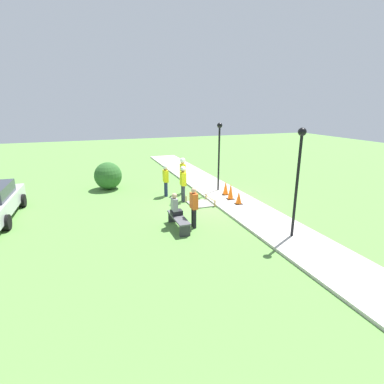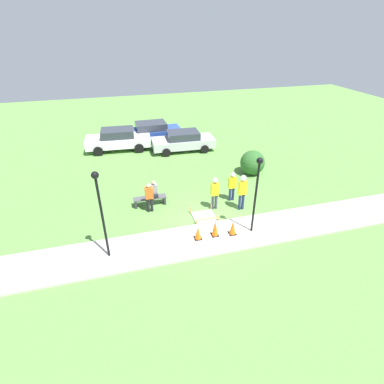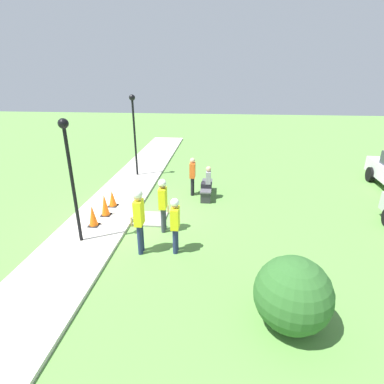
{
  "view_description": "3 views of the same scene",
  "coord_description": "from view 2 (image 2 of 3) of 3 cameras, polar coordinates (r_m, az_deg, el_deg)",
  "views": [
    {
      "loc": [
        -12.8,
        5.66,
        4.67
      ],
      "look_at": [
        -0.58,
        1.23,
        0.86
      ],
      "focal_mm": 28.0,
      "sensor_mm": 36.0,
      "label": 1
    },
    {
      "loc": [
        -3.87,
        -11.16,
        8.53
      ],
      "look_at": [
        -0.41,
        1.37,
        1.09
      ],
      "focal_mm": 28.0,
      "sensor_mm": 36.0,
      "label": 2
    },
    {
      "loc": [
        9.33,
        2.98,
        4.83
      ],
      "look_at": [
        -0.55,
        2.02,
        0.89
      ],
      "focal_mm": 28.0,
      "sensor_mm": 36.0,
      "label": 3
    }
  ],
  "objects": [
    {
      "name": "ground_plane",
      "position": [
        14.56,
        3.01,
        -6.12
      ],
      "size": [
        60.0,
        60.0,
        0.0
      ],
      "primitive_type": "plane",
      "color": "#5B8E42"
    },
    {
      "name": "sidewalk",
      "position": [
        13.69,
        4.48,
        -8.58
      ],
      "size": [
        28.0,
        2.24,
        0.1
      ],
      "color": "#BCB7AD",
      "rests_on": "ground_plane"
    },
    {
      "name": "wet_concrete_patch",
      "position": [
        15.01,
        2.29,
        -4.7
      ],
      "size": [
        1.16,
        1.11,
        0.34
      ],
      "color": "gray",
      "rests_on": "ground_plane"
    },
    {
      "name": "traffic_cone_near_patch",
      "position": [
        13.32,
        1.14,
        -7.78
      ],
      "size": [
        0.34,
        0.34,
        0.63
      ],
      "color": "black",
      "rests_on": "sidewalk"
    },
    {
      "name": "traffic_cone_far_patch",
      "position": [
        13.49,
        4.42,
        -6.85
      ],
      "size": [
        0.34,
        0.34,
        0.81
      ],
      "color": "black",
      "rests_on": "sidewalk"
    },
    {
      "name": "traffic_cone_sidewalk_edge",
      "position": [
        13.68,
        7.77,
        -6.69
      ],
      "size": [
        0.34,
        0.34,
        0.73
      ],
      "color": "black",
      "rests_on": "sidewalk"
    },
    {
      "name": "park_bench",
      "position": [
        15.95,
        -8.01,
        -1.43
      ],
      "size": [
        1.73,
        0.44,
        0.49
      ],
      "color": "#2D2D33",
      "rests_on": "ground_plane"
    },
    {
      "name": "person_seated_on_bench",
      "position": [
        15.77,
        -7.23,
        0.33
      ],
      "size": [
        0.36,
        0.44,
        0.89
      ],
      "color": "black",
      "rests_on": "park_bench"
    },
    {
      "name": "worker_supervisor",
      "position": [
        16.06,
        7.68,
        1.48
      ],
      "size": [
        0.4,
        0.24,
        1.68
      ],
      "color": "navy",
      "rests_on": "ground_plane"
    },
    {
      "name": "worker_assistant",
      "position": [
        15.23,
        9.6,
        0.57
      ],
      "size": [
        0.4,
        0.28,
        1.97
      ],
      "color": "navy",
      "rests_on": "ground_plane"
    },
    {
      "name": "worker_trainee",
      "position": [
        15.16,
        4.38,
        0.25
      ],
      "size": [
        0.4,
        0.26,
        1.8
      ],
      "color": "#383D47",
      "rests_on": "ground_plane"
    },
    {
      "name": "bystander_in_orange_shirt",
      "position": [
        15.14,
        -8.15,
        -0.78
      ],
      "size": [
        0.4,
        0.22,
        1.62
      ],
      "color": "black",
      "rests_on": "ground_plane"
    },
    {
      "name": "lamppost_near",
      "position": [
        12.95,
        12.26,
        1.38
      ],
      "size": [
        0.28,
        0.28,
        3.65
      ],
      "color": "black",
      "rests_on": "sidewalk"
    },
    {
      "name": "lamppost_far",
      "position": [
        11.65,
        -17.12,
        -2.13
      ],
      "size": [
        0.28,
        0.28,
        3.85
      ],
      "color": "black",
      "rests_on": "sidewalk"
    },
    {
      "name": "parked_car_silver",
      "position": [
        22.72,
        -1.71,
        9.75
      ],
      "size": [
        4.68,
        2.21,
        1.46
      ],
      "rotation": [
        0.0,
        0.0,
        -0.04
      ],
      "color": "#BCBCC1",
      "rests_on": "ground_plane"
    },
    {
      "name": "parked_car_blue",
      "position": [
        24.76,
        -7.77,
        11.34
      ],
      "size": [
        4.77,
        2.25,
        1.55
      ],
      "rotation": [
        0.0,
        0.0,
        0.02
      ],
      "color": "#28479E",
      "rests_on": "ground_plane"
    },
    {
      "name": "parked_car_white",
      "position": [
        23.48,
        -13.87,
        9.76
      ],
      "size": [
        4.85,
        2.37,
        1.59
      ],
      "rotation": [
        0.0,
        0.0,
        -0.07
      ],
      "color": "white",
      "rests_on": "ground_plane"
    },
    {
      "name": "shrub_rounded_near",
      "position": [
        19.34,
        11.45,
        5.52
      ],
      "size": [
        1.54,
        1.54,
        1.54
      ],
      "color": "#2D6028",
      "rests_on": "ground_plane"
    }
  ]
}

